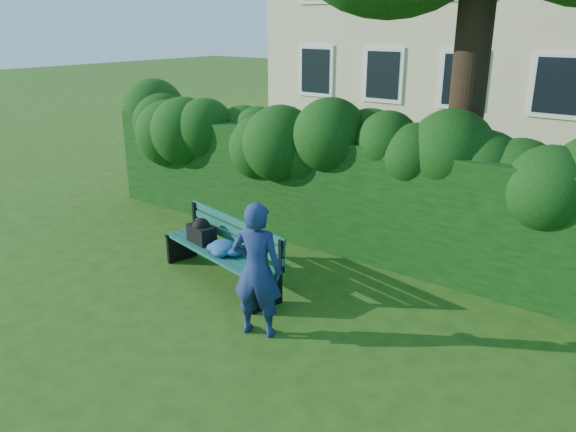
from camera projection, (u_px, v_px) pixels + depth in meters
The scene contains 4 objects.
ground at pixel (261, 294), 7.61m from camera, with size 80.00×80.00×0.00m, color #244A13.
hedge at pixel (348, 193), 8.96m from camera, with size 10.00×1.00×1.80m.
park_bench at pixel (220, 246), 7.87m from camera, with size 2.23×0.99×0.89m.
man_reading at pixel (257, 270), 6.39m from camera, with size 0.59×0.39×1.63m, color navy.
Camera 1 is at (4.43, -5.23, 3.49)m, focal length 35.00 mm.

